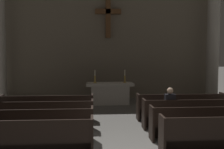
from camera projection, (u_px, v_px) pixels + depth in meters
pew_left_row_1 at (22, 139)px, 6.08m from camera, size 3.19×0.50×0.95m
pew_left_row_2 at (33, 126)px, 7.21m from camera, size 3.19×0.50×0.95m
pew_left_row_3 at (41, 116)px, 8.34m from camera, size 3.19×0.50×0.95m
pew_left_row_4 at (48, 108)px, 9.47m from camera, size 3.19×0.50×0.95m
pew_right_row_2 at (207, 122)px, 7.54m from camera, size 3.19×0.50×0.95m
pew_right_row_3 at (192, 113)px, 8.67m from camera, size 3.19×0.50×0.95m
pew_right_row_4 at (181, 106)px, 9.80m from camera, size 3.19×0.50×0.95m
column_right_fourth at (213, 36)px, 13.67m from camera, size 0.91×0.91×6.68m
altar at (110, 93)px, 12.75m from camera, size 2.20×0.90×1.01m
candlestick_left at (95, 79)px, 12.65m from camera, size 0.16×0.16×0.60m
candlestick_right at (125, 79)px, 12.75m from camera, size 0.16×0.16×0.60m
apse_with_cross at (108, 26)px, 14.29m from camera, size 11.50×0.50×7.68m
lone_worshipper at (169, 107)px, 8.64m from camera, size 0.32×0.43×1.32m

